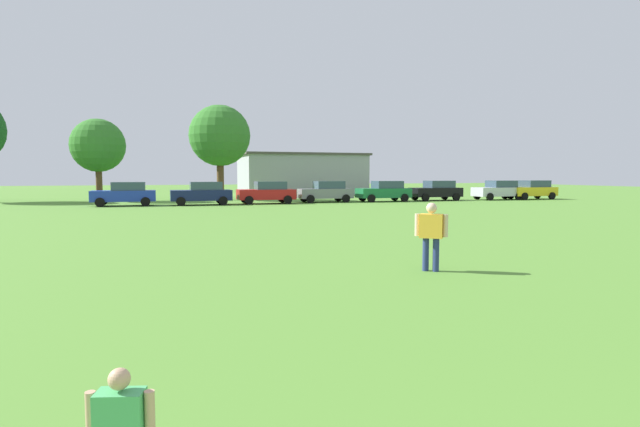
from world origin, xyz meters
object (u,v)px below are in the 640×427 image
Objects in this scene: parked_car_green_4 at (384,191)px; parked_car_black_5 at (436,190)px; parked_car_silver_6 at (499,190)px; adult_bystander at (431,231)px; tree_center at (98,146)px; parked_car_gray_3 at (326,191)px; parked_car_yellow_7 at (532,190)px; parked_car_blue_0 at (125,194)px; child_kite_flyer at (121,425)px; parked_car_red_2 at (267,192)px; parked_car_navy_1 at (202,193)px; tree_far_right at (220,136)px.

parked_car_black_5 is (4.93, 0.17, 0.00)m from parked_car_green_4.
adult_bystander is at bearing 50.23° from parked_car_silver_6.
tree_center is at bearing -17.93° from parked_car_green_4.
tree_center is at bearing -14.49° from parked_car_black_5.
parked_car_gray_3 is 19.04m from parked_car_yellow_7.
parked_car_blue_0 and parked_car_yellow_7 have the same top height.
child_kite_flyer is 9.13m from adult_bystander.
parked_car_yellow_7 is at bearing 178.36° from parked_car_red_2.
parked_car_yellow_7 is (14.13, -0.63, 0.00)m from parked_car_green_4.
parked_car_black_5 is at bearing -14.49° from tree_center.
parked_car_navy_1 is at bearing 3.49° from parked_car_gray_3.
parked_car_green_4 is at bearing 78.12° from child_kite_flyer.
child_kite_flyer is 35.04m from parked_car_red_2.
child_kite_flyer is 0.22× the size of parked_car_yellow_7.
parked_car_yellow_7 is (33.97, -1.10, 0.00)m from parked_car_blue_0.
parked_car_gray_3 is 1.00× the size of parked_car_black_5.
parked_car_red_2 and parked_car_gray_3 have the same top height.
parked_car_black_5 is at bearing 72.14° from child_kite_flyer.
parked_car_gray_3 is at bearing -176.51° from parked_car_navy_1.
parked_car_silver_6 is at bearing 177.63° from parked_car_green_4.
tree_center is (-22.17, 7.17, 3.68)m from parked_car_green_4.
parked_car_blue_0 is 1.00× the size of parked_car_black_5.
tree_far_right is (5.43, 40.56, 4.93)m from child_kite_flyer.
parked_car_blue_0 is (-1.95, 34.50, 0.29)m from child_kite_flyer.
parked_car_gray_3 and parked_car_silver_6 have the same top height.
tree_far_right reaches higher than tree_center.
tree_far_right is (7.38, 6.06, 4.64)m from parked_car_blue_0.
parked_car_gray_3 is (4.85, 0.46, 0.00)m from parked_car_red_2.
tree_center is (-2.34, 6.70, 3.68)m from parked_car_blue_0.
parked_car_green_4 is at bearing -27.68° from tree_far_right.
parked_car_black_5 is 19.08m from tree_far_right.
parked_car_red_2 is (1.94, 27.42, -0.08)m from adult_bystander.
parked_car_blue_0 reaches higher than adult_bystander.
parked_car_red_2 is 20.47m from parked_car_silver_6.
tree_center is (-27.10, 7.00, 3.68)m from parked_car_black_5.
parked_car_navy_1 is 0.53× the size of tree_far_right.
tree_center is (-4.29, 41.20, 3.97)m from child_kite_flyer.
tree_far_right reaches higher than parked_car_silver_6.
child_kite_flyer is 0.22× the size of parked_car_green_4.
parked_car_navy_1 is at bearing -46.57° from adult_bystander.
child_kite_flyer is 0.12× the size of tree_far_right.
parked_car_silver_6 is (15.61, -0.96, 0.00)m from parked_car_gray_3.
parked_car_navy_1 is at bearing -43.54° from tree_center.
parked_car_gray_3 is at bearing -6.03° from parked_car_green_4.
parked_car_silver_6 is 3.40m from parked_car_yellow_7.
child_kite_flyer is 34.55m from parked_car_blue_0.
tree_far_right is (9.72, -0.64, 0.96)m from tree_center.
parked_car_green_4 is (11.66, 27.36, -0.08)m from adult_bystander.
tree_center reaches higher than child_kite_flyer.
parked_car_silver_6 reaches higher than adult_bystander.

